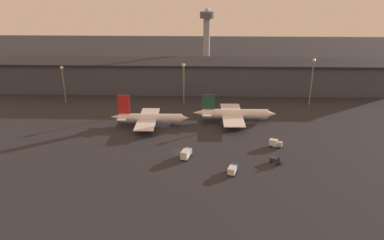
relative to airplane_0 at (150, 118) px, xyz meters
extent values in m
plane|color=#26262B|center=(14.92, -27.80, -3.55)|extent=(600.00, 600.00, 0.00)
cube|color=#3D424C|center=(14.92, 58.02, 4.79)|extent=(228.68, 25.02, 16.68)
cube|color=black|center=(14.92, 58.02, 13.73)|extent=(228.68, 27.02, 1.20)
cylinder|color=silver|center=(0.51, 0.01, 0.17)|extent=(28.93, 4.27, 3.92)
cylinder|color=silver|center=(0.51, 0.01, -0.52)|extent=(27.48, 3.66, 3.33)
cone|color=silver|center=(16.13, 0.20, 0.17)|extent=(4.75, 3.78, 3.72)
cone|color=silver|center=(-15.31, -0.19, 0.46)|extent=(5.92, 3.40, 3.33)
cube|color=red|center=(-11.62, -0.14, 6.63)|extent=(5.49, 0.47, 9.00)
cube|color=silver|center=(-12.20, -0.15, 0.76)|extent=(4.04, 10.49, 0.24)
cube|color=silver|center=(-0.94, -0.01, -0.32)|extent=(8.97, 29.12, 0.36)
cylinder|color=gray|center=(-0.17, 8.12, -1.65)|extent=(4.34, 2.21, 2.15)
cylinder|color=gray|center=(0.03, -8.13, -1.65)|extent=(4.34, 2.21, 2.15)
cylinder|color=black|center=(10.62, 0.13, -2.67)|extent=(0.50, 0.50, 1.76)
cylinder|color=black|center=(-0.96, 1.56, -2.67)|extent=(0.50, 0.50, 1.76)
cylinder|color=black|center=(-0.92, -1.58, -2.67)|extent=(0.50, 0.50, 1.76)
cylinder|color=white|center=(40.05, 5.78, 0.59)|extent=(30.74, 4.73, 4.36)
cylinder|color=#ADB2B7|center=(40.05, 5.78, -0.17)|extent=(29.20, 4.06, 3.71)
cone|color=white|center=(56.70, 5.98, 0.59)|extent=(5.28, 4.21, 4.14)
cone|color=white|center=(23.17, 5.58, 0.92)|extent=(6.59, 3.79, 3.71)
cube|color=#1E4738|center=(27.16, 5.62, 6.36)|extent=(6.11, 0.47, 7.18)
cube|color=white|center=(26.54, 5.62, 1.24)|extent=(4.50, 11.31, 0.24)
cube|color=white|center=(38.51, 5.76, 0.05)|extent=(9.97, 31.38, 0.36)
cylinder|color=gray|center=(39.33, 14.53, -1.40)|extent=(4.83, 2.46, 2.40)
cylinder|color=gray|center=(39.54, -2.98, -1.40)|extent=(4.83, 2.46, 2.40)
cylinder|color=black|center=(50.79, 5.91, -2.57)|extent=(0.50, 0.50, 1.96)
cylinder|color=black|center=(38.49, 7.51, -2.57)|extent=(0.50, 0.50, 1.96)
cylinder|color=black|center=(38.53, 4.02, -2.57)|extent=(0.50, 0.50, 1.96)
cube|color=#9EA3A8|center=(19.16, -30.69, -1.73)|extent=(3.01, 2.60, 2.20)
cube|color=silver|center=(18.17, -34.08, -1.36)|extent=(3.60, 4.61, 2.93)
cylinder|color=black|center=(18.18, -30.61, -3.10)|extent=(0.87, 1.04, 0.90)
cylinder|color=black|center=(20.03, -31.15, -3.10)|extent=(0.87, 1.04, 0.90)
cylinder|color=black|center=(17.01, -34.62, -3.10)|extent=(0.87, 1.04, 0.90)
cylinder|color=black|center=(18.85, -35.17, -3.10)|extent=(0.87, 1.04, 0.90)
cube|color=#9EA3A8|center=(56.04, -22.71, -1.90)|extent=(2.25, 2.60, 1.86)
cube|color=silver|center=(53.53, -21.64, -1.59)|extent=(3.74, 3.23, 2.48)
cylinder|color=black|center=(56.22, -21.89, -3.10)|extent=(1.04, 0.85, 0.90)
cylinder|color=black|center=(55.59, -23.40, -3.10)|extent=(1.04, 0.85, 0.90)
cylinder|color=black|center=(53.24, -20.63, -3.10)|extent=(1.04, 0.85, 0.90)
cylinder|color=black|center=(52.60, -22.13, -3.10)|extent=(1.04, 0.85, 0.90)
cube|color=#282D38|center=(52.15, -36.03, -2.15)|extent=(4.94, 4.27, 1.37)
cube|color=black|center=(53.10, -36.69, -1.06)|extent=(1.37, 1.56, 0.80)
cylinder|color=black|center=(53.79, -36.25, -3.10)|extent=(1.03, 0.92, 0.90)
cylinder|color=black|center=(52.94, -37.49, -3.10)|extent=(1.03, 0.92, 0.90)
cylinder|color=black|center=(51.35, -34.58, -3.10)|extent=(1.03, 0.92, 0.90)
cylinder|color=black|center=(50.50, -35.82, -3.10)|extent=(1.03, 0.92, 0.90)
cube|color=#195199|center=(36.08, -42.19, -2.01)|extent=(2.90, 2.43, 1.65)
cube|color=silver|center=(35.09, -45.17, -1.73)|extent=(3.48, 4.20, 2.20)
cylinder|color=black|center=(35.14, -42.06, -3.10)|extent=(0.87, 1.05, 0.90)
cylinder|color=black|center=(36.90, -42.64, -3.10)|extent=(0.87, 1.05, 0.90)
cylinder|color=black|center=(33.97, -45.60, -3.10)|extent=(0.87, 1.05, 0.90)
cylinder|color=black|center=(35.74, -46.18, -3.10)|extent=(0.87, 1.05, 0.90)
cylinder|color=slate|center=(-50.67, 31.73, 5.86)|extent=(0.70, 0.70, 18.83)
sphere|color=beige|center=(-50.67, 31.73, 15.88)|extent=(1.80, 1.80, 1.80)
cylinder|color=slate|center=(14.20, 31.73, 6.85)|extent=(0.70, 0.70, 20.81)
sphere|color=beige|center=(14.20, 31.73, 17.86)|extent=(1.80, 1.80, 1.80)
cylinder|color=slate|center=(81.70, 31.73, 8.30)|extent=(0.70, 0.70, 23.70)
sphere|color=beige|center=(81.70, 31.73, 20.75)|extent=(1.80, 1.80, 1.80)
cylinder|color=#99999E|center=(26.45, 86.61, 16.20)|extent=(4.40, 4.40, 39.51)
cylinder|color=#4C515B|center=(26.45, 86.61, 37.96)|extent=(9.00, 9.00, 4.00)
sphere|color=silver|center=(26.45, 86.61, 41.16)|extent=(3.20, 3.20, 3.20)
camera|label=1|loc=(24.85, -160.94, 61.97)|focal=35.00mm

